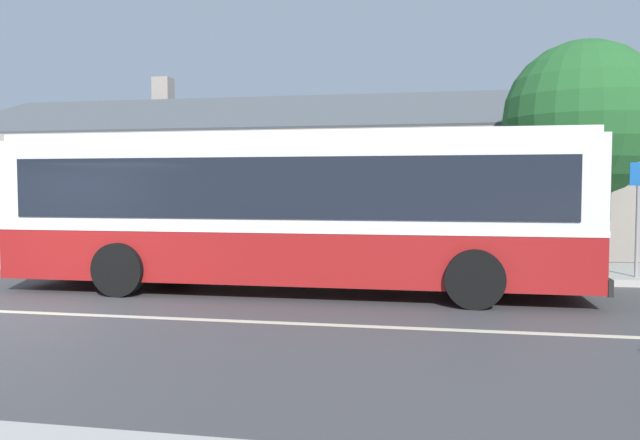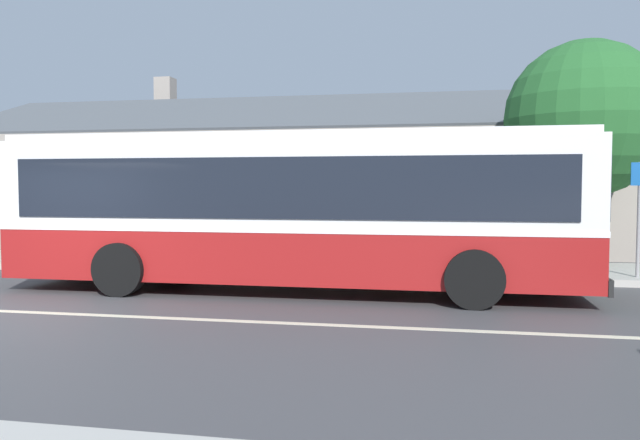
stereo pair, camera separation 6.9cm
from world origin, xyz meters
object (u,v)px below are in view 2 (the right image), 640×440
Objects in this scene: bus_stop_sign at (639,206)px; street_tree_primary at (585,120)px; bench_by_building at (63,243)px; transit_bus at (294,207)px.

street_tree_primary is at bearing 107.32° from bus_stop_sign.
street_tree_primary is 2.98m from bus_stop_sign.
transit_bus is at bearing -21.90° from bench_by_building.
transit_bus is 2.00× the size of street_tree_primary.
bench_by_building is 13.72m from bus_stop_sign.
street_tree_primary is (6.22, 4.20, 2.01)m from transit_bus.
bench_by_building is at bearing 158.10° from transit_bus.
bus_stop_sign is at bearing -72.68° from street_tree_primary.
bench_by_building is 0.76× the size of bus_stop_sign.
transit_bus is at bearing -163.08° from bus_stop_sign.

